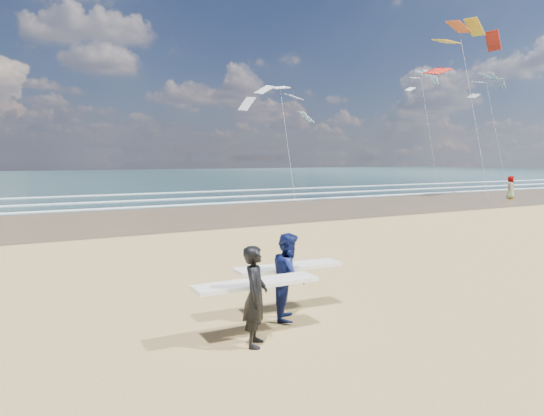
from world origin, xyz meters
TOP-DOWN VIEW (x-y plane):
  - wet_sand_strip at (20.00, 18.00)m, footprint 220.00×12.00m
  - ocean at (20.00, 72.00)m, footprint 220.00×100.00m
  - foam_breakers at (20.00, 28.10)m, footprint 220.00×11.70m
  - surfer_near at (-0.91, -0.26)m, footprint 2.21×1.00m
  - surfer_far at (0.24, 0.59)m, footprint 2.22×1.17m
  - beachgoer_0 at (28.57, 15.93)m, footprint 1.01×0.93m
  - kite_0 at (24.63, 16.89)m, footprint 7.64×4.94m
  - kite_1 at (14.74, 25.73)m, footprint 6.50×4.81m
  - kite_2 at (41.65, 27.54)m, footprint 5.69×4.73m
  - kite_5 at (36.40, 31.78)m, footprint 4.79×4.63m

SIDE VIEW (x-z plane):
  - wet_sand_strip at x=20.00m, z-range 0.00..0.01m
  - ocean at x=20.00m, z-range 0.00..0.02m
  - foam_breakers at x=20.00m, z-range 0.02..0.08m
  - surfer_far at x=0.24m, z-range 0.01..1.67m
  - surfer_near at x=-0.91m, z-range 0.02..1.67m
  - beachgoer_0 at x=28.57m, z-range 0.00..1.74m
  - kite_1 at x=14.74m, z-range 0.78..10.71m
  - kite_5 at x=36.40m, z-range 0.27..13.83m
  - kite_2 at x=41.65m, z-range 0.59..13.77m
  - kite_0 at x=24.63m, z-range 1.49..15.51m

